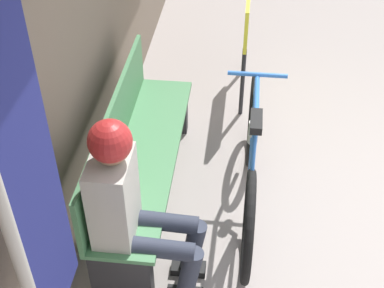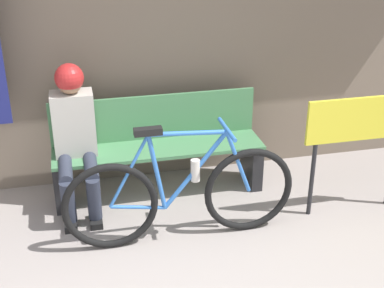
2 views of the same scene
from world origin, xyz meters
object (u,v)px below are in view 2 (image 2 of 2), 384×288
object	(u,v)px
bicycle	(182,195)
signboard	(359,128)
park_bench_near	(158,149)
person_seated	(74,130)

from	to	relation	value
bicycle	signboard	size ratio (longest dim) A/B	1.77
park_bench_near	signboard	size ratio (longest dim) A/B	1.80
signboard	park_bench_near	bearing A→B (deg)	156.06
park_bench_near	person_seated	bearing A→B (deg)	-170.76
park_bench_near	signboard	xyz separation A→B (m)	(1.51, -0.67, 0.34)
bicycle	signboard	world-z (taller)	signboard
person_seated	signboard	xyz separation A→B (m)	(2.20, -0.56, 0.04)
bicycle	signboard	xyz separation A→B (m)	(1.47, 0.10, 0.37)
park_bench_near	bicycle	xyz separation A→B (m)	(0.05, -0.77, -0.03)
person_seated	bicycle	bearing A→B (deg)	-41.60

